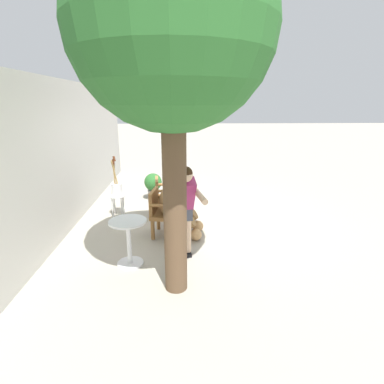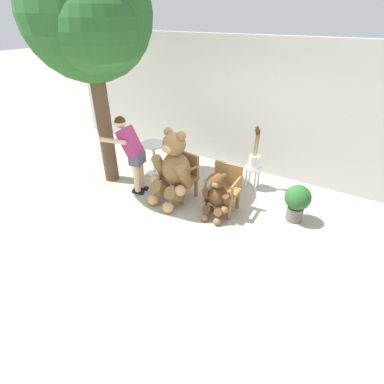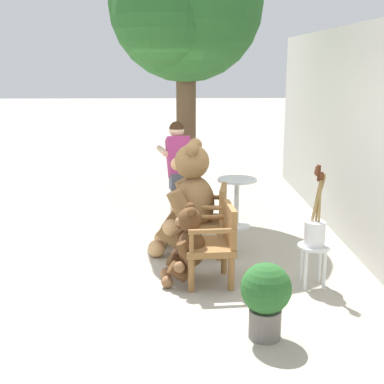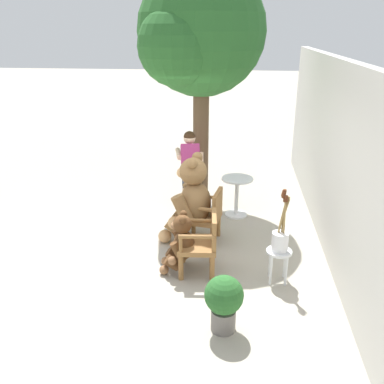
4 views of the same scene
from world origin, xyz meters
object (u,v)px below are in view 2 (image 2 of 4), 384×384
Objects in this scene: white_stool at (253,172)px; brush_bucket at (255,158)px; round_side_table at (154,155)px; wooden_chair_left at (182,175)px; wooden_chair_right at (224,187)px; teddy_bear_small at (217,196)px; person_visitor at (131,149)px; potted_plant at (297,201)px; teddy_bear_large at (173,168)px; patio_tree at (89,18)px.

white_stool is 0.54× the size of brush_bucket.
brush_bucket is 2.20m from round_side_table.
wooden_chair_right is at bearing 0.03° from wooden_chair_left.
wooden_chair_right is 1.00× the size of brush_bucket.
brush_bucket is at bearing 45.04° from wooden_chair_left.
round_side_table is at bearing 159.34° from teddy_bear_small.
person_visitor is (-0.92, -0.36, 0.45)m from wooden_chair_left.
white_stool is at bearing 147.75° from potted_plant.
wooden_chair_right reaches higher than potted_plant.
wooden_chair_left reaches higher than white_stool.
teddy_bear_large is 1.66× the size of brush_bucket.
white_stool is at bearing 35.52° from person_visitor.
white_stool is (1.97, 1.41, -0.56)m from person_visitor.
wooden_chair_right is at bearing -97.40° from brush_bucket.
wooden_chair_left is 1.00× the size of wooden_chair_right.
patio_tree is (-0.68, 0.05, 2.17)m from person_visitor.
white_stool is (1.05, 1.04, -0.11)m from wooden_chair_left.
potted_plant is (2.15, 0.62, -0.30)m from teddy_bear_large.
round_side_table is 3.20m from potted_plant.
person_visitor reaches higher than wooden_chair_left.
potted_plant is (3.73, 0.67, -2.68)m from patio_tree.
round_side_table is (-2.11, -0.59, -0.21)m from brush_bucket.
brush_bucket is 1.26× the size of potted_plant.
white_stool is at bearing -37.68° from brush_bucket.
teddy_bear_large is 1.98× the size of round_side_table.
wooden_chair_right is 0.56× the size of person_visitor.
teddy_bear_small reaches higher than wooden_chair_left.
brush_bucket is at bearing 50.72° from teddy_bear_large.
teddy_bear_small is at bearing -95.57° from white_stool.
round_side_table is at bearing 54.94° from patio_tree.
round_side_table is at bearing 166.92° from wooden_chair_right.
wooden_chair_left is 1.16m from round_side_table.
patio_tree is 4.65m from potted_plant.
person_visitor reaches higher than potted_plant.
patio_tree reaches higher than potted_plant.
wooden_chair_left is 3.09m from patio_tree.
teddy_bear_large is 1.68m from brush_bucket.
teddy_bear_large is at bearing -94.67° from wooden_chair_left.
teddy_bear_large reaches higher than potted_plant.
wooden_chair_left is at bearing -179.97° from wooden_chair_right.
teddy_bear_large is (-0.02, -0.26, 0.24)m from wooden_chair_left.
potted_plant is (3.05, 0.72, -0.52)m from person_visitor.
patio_tree is at bearing -152.87° from brush_bucket.
wooden_chair_left is 1.00× the size of brush_bucket.
teddy_bear_small is (0.01, -0.29, -0.03)m from wooden_chair_right.
teddy_bear_large is 0.98m from teddy_bear_small.
potted_plant is (2.13, 0.36, -0.07)m from wooden_chair_left.
teddy_bear_small is at bearing -88.36° from wooden_chair_right.
round_side_table is 0.17× the size of patio_tree.
brush_bucket is at bearing 147.73° from potted_plant.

